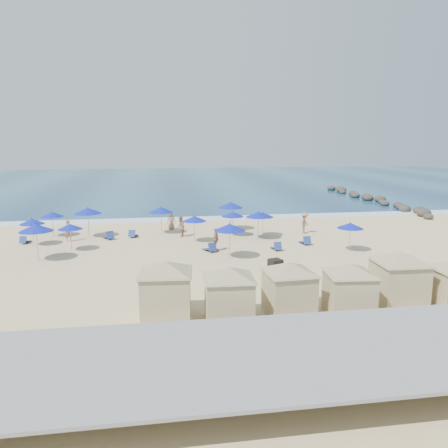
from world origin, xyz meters
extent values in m
plane|color=beige|center=(0.00, 0.00, 0.00)|extent=(160.00, 160.00, 0.00)
cube|color=navy|center=(0.00, 55.00, 0.03)|extent=(160.00, 80.00, 0.06)
cube|color=white|center=(0.00, 15.50, 0.04)|extent=(160.00, 2.50, 0.08)
cube|color=gray|center=(0.00, -13.00, 0.55)|extent=(160.00, 2.20, 1.10)
cube|color=gray|center=(0.00, -16.00, 1.16)|extent=(160.00, 4.00, 0.12)
ellipsoid|color=#2B2624|center=(23.40, 12.00, 0.28)|extent=(1.00, 1.00, 0.65)
ellipsoid|color=#2B2624|center=(23.88, 13.50, 0.41)|extent=(1.48, 1.48, 0.96)
ellipsoid|color=#2B2624|center=(24.36, 15.00, 0.39)|extent=(1.40, 1.40, 0.91)
ellipsoid|color=#2B2624|center=(23.52, 16.50, 0.36)|extent=(1.32, 1.32, 0.86)
ellipsoid|color=#2B2624|center=(24.00, 18.00, 0.34)|extent=(1.24, 1.24, 0.81)
ellipsoid|color=#2B2624|center=(24.48, 19.50, 0.32)|extent=(1.16, 1.16, 0.75)
ellipsoid|color=#2B2624|center=(23.64, 21.00, 0.30)|extent=(1.08, 1.08, 0.70)
ellipsoid|color=#2B2624|center=(24.12, 22.50, 0.28)|extent=(1.00, 1.00, 0.65)
ellipsoid|color=#2B2624|center=(24.60, 24.00, 0.41)|extent=(1.48, 1.48, 0.96)
ellipsoid|color=#2B2624|center=(23.76, 25.50, 0.39)|extent=(1.40, 1.40, 0.91)
ellipsoid|color=#2B2624|center=(24.24, 27.00, 0.36)|extent=(1.32, 1.32, 0.86)
ellipsoid|color=#2B2624|center=(23.40, 28.50, 0.34)|extent=(1.24, 1.24, 0.81)
ellipsoid|color=#2B2624|center=(23.88, 30.00, 0.32)|extent=(1.16, 1.16, 0.75)
ellipsoid|color=#2B2624|center=(24.36, 31.50, 0.30)|extent=(1.08, 1.08, 0.70)
ellipsoid|color=#2B2624|center=(23.52, 33.00, 0.28)|extent=(1.00, 1.00, 0.65)
ellipsoid|color=#2B2624|center=(24.00, 34.50, 0.41)|extent=(1.48, 1.48, 0.96)
ellipsoid|color=#2B2624|center=(24.48, 36.00, 0.39)|extent=(1.40, 1.40, 0.91)
ellipsoid|color=#2B2624|center=(23.64, 37.50, 0.36)|extent=(1.32, 1.32, 0.86)
cube|color=black|center=(3.44, -2.73, 0.36)|extent=(0.92, 0.92, 0.73)
cube|color=tan|center=(-3.32, -9.01, 1.07)|extent=(2.31, 2.31, 2.13)
cube|color=tan|center=(-3.32, -9.01, 2.13)|extent=(2.43, 2.43, 0.09)
pyramid|color=tan|center=(-3.32, -9.01, 2.67)|extent=(4.66, 4.66, 0.53)
cube|color=tan|center=(-0.62, -9.84, 1.01)|extent=(2.12, 2.12, 2.01)
cube|color=tan|center=(-0.62, -9.84, 2.01)|extent=(2.22, 2.22, 0.08)
pyramid|color=tan|center=(-0.62, -9.84, 2.52)|extent=(4.41, 4.41, 0.50)
cube|color=tan|center=(2.21, -9.46, 1.00)|extent=(2.13, 2.13, 2.01)
cube|color=tan|center=(2.21, -9.46, 2.01)|extent=(2.23, 2.23, 0.08)
pyramid|color=tan|center=(2.21, -9.46, 2.51)|extent=(4.39, 4.39, 0.50)
cube|color=tan|center=(4.90, -9.89, 0.98)|extent=(2.13, 2.13, 1.96)
cube|color=tan|center=(4.90, -9.89, 1.96)|extent=(2.24, 2.24, 0.08)
pyramid|color=tan|center=(4.90, -9.89, 2.45)|extent=(4.28, 4.28, 0.49)
cube|color=tan|center=(7.79, -9.10, 1.07)|extent=(2.22, 2.22, 2.14)
cube|color=tan|center=(7.79, -9.10, 2.14)|extent=(2.33, 2.33, 0.09)
pyramid|color=tan|center=(7.79, -9.10, 2.68)|extent=(4.69, 4.69, 0.54)
cylinder|color=#A5A8AD|center=(-12.95, 6.37, 0.85)|extent=(0.04, 0.04, 1.71)
cone|color=#0F1EA8|center=(-12.95, 6.37, 1.86)|extent=(1.89, 1.89, 0.40)
sphere|color=#0F1EA8|center=(-12.95, 6.37, 2.11)|extent=(0.07, 0.07, 0.07)
cylinder|color=#A5A8AD|center=(-11.50, 1.89, 1.02)|extent=(0.05, 0.05, 2.05)
cone|color=#0F1EA8|center=(-11.50, 1.89, 2.24)|extent=(2.26, 2.26, 0.48)
sphere|color=#0F1EA8|center=(-11.50, 1.89, 2.53)|extent=(0.09, 0.09, 0.09)
cylinder|color=#A5A8AD|center=(-12.15, 9.38, 0.86)|extent=(0.05, 0.05, 1.72)
cone|color=#0F1EA8|center=(-12.15, 9.38, 1.88)|extent=(1.90, 1.90, 0.41)
sphere|color=#0F1EA8|center=(-12.15, 9.38, 2.13)|extent=(0.07, 0.07, 0.07)
cylinder|color=#A5A8AD|center=(-9.82, 4.30, 0.81)|extent=(0.04, 0.04, 1.63)
cone|color=#0F1EA8|center=(-9.82, 4.30, 1.78)|extent=(1.80, 1.80, 0.39)
sphere|color=#0F1EA8|center=(-9.82, 4.30, 2.02)|extent=(0.07, 0.07, 0.07)
cylinder|color=#A5A8AD|center=(-3.29, 9.20, 0.94)|extent=(0.05, 0.05, 1.89)
cone|color=#0F1EA8|center=(-3.29, 9.20, 2.06)|extent=(2.09, 2.09, 0.45)
sphere|color=#0F1EA8|center=(-3.29, 9.20, 2.34)|extent=(0.08, 0.08, 0.08)
cylinder|color=#A5A8AD|center=(-0.77, 5.60, 0.86)|extent=(0.05, 0.05, 1.72)
cone|color=#0F1EA8|center=(-0.77, 5.60, 1.87)|extent=(1.90, 1.90, 0.41)
sphere|color=#0F1EA8|center=(-0.77, 5.60, 2.12)|extent=(0.07, 0.07, 0.07)
cylinder|color=#A5A8AD|center=(1.14, 0.50, 0.99)|extent=(0.05, 0.05, 1.98)
cone|color=#0F1EA8|center=(1.14, 0.50, 2.16)|extent=(2.18, 2.18, 0.47)
sphere|color=#0F1EA8|center=(1.14, 0.50, 2.44)|extent=(0.08, 0.08, 0.08)
cylinder|color=#A5A8AD|center=(2.53, 7.30, 0.85)|extent=(0.04, 0.04, 1.70)
cone|color=#0F1EA8|center=(2.53, 7.30, 1.86)|extent=(1.88, 1.88, 0.40)
sphere|color=#0F1EA8|center=(2.53, 7.30, 2.11)|extent=(0.07, 0.07, 0.07)
cylinder|color=#A5A8AD|center=(4.36, 5.85, 0.93)|extent=(0.05, 0.05, 1.86)
cone|color=#0F1EA8|center=(4.36, 5.85, 2.03)|extent=(2.06, 2.06, 0.44)
sphere|color=#0F1EA8|center=(4.36, 5.85, 2.30)|extent=(0.08, 0.08, 0.08)
cylinder|color=#A5A8AD|center=(2.80, 9.84, 1.02)|extent=(0.05, 0.05, 2.05)
cone|color=#0F1EA8|center=(2.80, 9.84, 2.24)|extent=(2.26, 2.26, 0.48)
sphere|color=#0F1EA8|center=(2.80, 9.84, 2.53)|extent=(0.09, 0.09, 0.09)
cylinder|color=#A5A8AD|center=(4.98, 6.83, 0.84)|extent=(0.04, 0.04, 1.67)
cone|color=#0F1EA8|center=(4.98, 6.83, 1.82)|extent=(1.85, 1.85, 0.40)
sphere|color=#0F1EA8|center=(4.98, 6.83, 2.07)|extent=(0.07, 0.07, 0.07)
cylinder|color=#A5A8AD|center=(9.95, 1.07, 0.87)|extent=(0.05, 0.05, 1.73)
cone|color=#0F1EA8|center=(9.95, 1.07, 1.89)|extent=(1.91, 1.91, 0.41)
sphere|color=#0F1EA8|center=(9.95, 1.07, 2.14)|extent=(0.07, 0.07, 0.07)
cylinder|color=#A5A8AD|center=(-9.21, 8.66, 1.01)|extent=(0.05, 0.05, 2.03)
cone|color=#0F1EA8|center=(-9.21, 8.66, 2.21)|extent=(2.24, 2.24, 0.48)
sphere|color=#0F1EA8|center=(-9.21, 8.66, 2.51)|extent=(0.09, 0.09, 0.09)
cube|color=navy|center=(-13.80, 7.36, 0.15)|extent=(0.68, 1.16, 0.30)
cube|color=navy|center=(-13.87, 6.91, 0.37)|extent=(0.56, 0.38, 0.53)
cube|color=navy|center=(-7.61, 7.84, 0.17)|extent=(1.06, 1.39, 0.35)
cube|color=navy|center=(-7.39, 7.36, 0.42)|extent=(0.68, 0.56, 0.61)
cube|color=navy|center=(-5.62, 8.28, 0.16)|extent=(0.78, 1.26, 0.32)
cube|color=navy|center=(-5.72, 7.80, 0.39)|extent=(0.60, 0.43, 0.57)
cube|color=navy|center=(0.01, 2.67, 0.17)|extent=(0.97, 1.36, 0.34)
cube|color=navy|center=(0.19, 2.18, 0.42)|extent=(0.66, 0.52, 0.60)
cube|color=navy|center=(4.88, 2.35, 0.16)|extent=(0.58, 1.18, 0.32)
cube|color=navy|center=(4.89, 1.86, 0.39)|extent=(0.56, 0.33, 0.57)
cube|color=navy|center=(7.55, 3.74, 0.16)|extent=(0.61, 1.24, 0.34)
cube|color=navy|center=(7.57, 3.22, 0.41)|extent=(0.59, 0.35, 0.59)
imported|color=#A3735A|center=(-10.56, 7.41, 0.86)|extent=(0.75, 0.70, 1.72)
imported|color=#A3735A|center=(-1.75, 7.70, 0.86)|extent=(0.75, 0.91, 1.72)
imported|color=#A3735A|center=(0.51, 2.72, 0.83)|extent=(0.58, 1.03, 1.66)
imported|color=#A3735A|center=(8.80, 7.42, 0.91)|extent=(1.27, 1.34, 1.82)
imported|color=#A3735A|center=(-2.41, 10.88, 0.79)|extent=(0.78, 0.53, 1.57)
camera|label=1|loc=(-3.59, -27.65, 7.91)|focal=35.00mm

